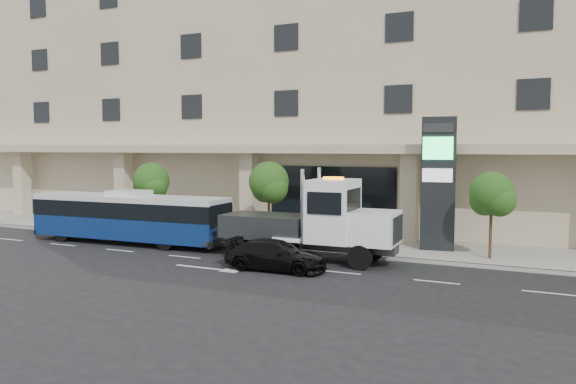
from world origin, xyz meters
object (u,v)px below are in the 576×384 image
(city_bus, at_px, (129,216))
(tow_truck, at_px, (316,223))
(signage_pylon, at_px, (438,183))
(black_sedan, at_px, (276,255))

(city_bus, distance_m, tow_truck, 11.16)
(city_bus, height_order, signage_pylon, signage_pylon)
(signage_pylon, bearing_deg, black_sedan, -135.87)
(black_sedan, bearing_deg, city_bus, 72.94)
(city_bus, bearing_deg, tow_truck, -3.01)
(tow_truck, relative_size, black_sedan, 2.12)
(tow_truck, distance_m, signage_pylon, 6.73)
(tow_truck, height_order, signage_pylon, signage_pylon)
(tow_truck, distance_m, black_sedan, 2.91)
(city_bus, xyz_separation_m, black_sedan, (10.32, -2.68, -0.84))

